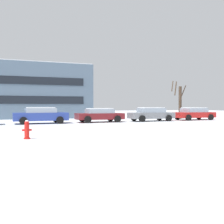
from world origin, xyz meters
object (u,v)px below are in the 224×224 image
object	(u,v)px
parked_car_maroon	(100,115)
parked_car_gray	(151,114)
fire_hydrant	(27,129)
parked_car_red	(194,113)
parked_car_blue	(41,115)

from	to	relation	value
parked_car_maroon	parked_car_gray	xyz separation A→B (m)	(5.39, -0.17, 0.03)
fire_hydrant	parked_car_maroon	distance (m)	12.85
parked_car_gray	parked_car_red	distance (m)	5.39
fire_hydrant	parked_car_red	size ratio (longest dim) A/B	0.20
fire_hydrant	parked_car_gray	xyz separation A→B (m)	(12.40, 10.60, 0.26)
parked_car_blue	parked_car_maroon	bearing A→B (deg)	0.26
fire_hydrant	parked_car_red	world-z (taller)	parked_car_red
parked_car_blue	parked_car_maroon	xyz separation A→B (m)	(5.39, 0.02, -0.05)
parked_car_blue	parked_car_maroon	world-z (taller)	parked_car_blue
parked_car_blue	parked_car_gray	size ratio (longest dim) A/B	1.00
parked_car_gray	parked_car_blue	bearing A→B (deg)	179.24
parked_car_red	parked_car_maroon	bearing A→B (deg)	-179.52
fire_hydrant	parked_car_red	bearing A→B (deg)	31.42
parked_car_maroon	parked_car_red	size ratio (longest dim) A/B	0.99
fire_hydrant	parked_car_maroon	bearing A→B (deg)	56.94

